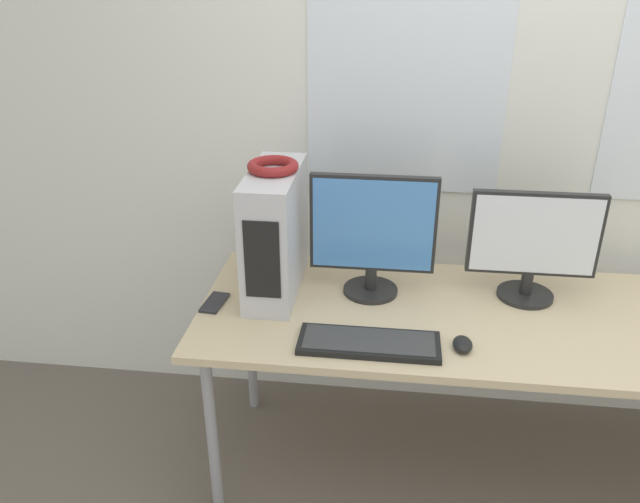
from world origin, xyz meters
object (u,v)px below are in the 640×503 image
headphones (273,166)px  cell_phone (215,303)px  monitor_main (373,233)px  mouse (463,344)px  pc_tower (275,232)px  monitor_right_near (533,244)px  keyboard (369,343)px

headphones → cell_phone: (-0.20, -0.14, -0.47)m
monitor_main → mouse: (0.31, -0.33, -0.22)m
pc_tower → headphones: bearing=90.0°
monitor_main → cell_phone: 0.61m
pc_tower → monitor_right_near: pc_tower is taller
pc_tower → cell_phone: pc_tower is taller
headphones → keyboard: headphones is taller
pc_tower → headphones: (0.00, 0.00, 0.25)m
pc_tower → monitor_main: pc_tower is taller
monitor_right_near → cell_phone: bearing=-170.4°
pc_tower → headphones: size_ratio=2.59×
headphones → cell_phone: 0.53m
pc_tower → mouse: bearing=-25.6°
pc_tower → mouse: (0.65, -0.31, -0.21)m
headphones → cell_phone: headphones is taller
monitor_main → mouse: monitor_main is taller
mouse → monitor_main: bearing=133.0°
headphones → monitor_right_near: (0.91, 0.05, -0.26)m
headphones → monitor_main: (0.35, 0.01, -0.24)m
keyboard → cell_phone: 0.59m
headphones → monitor_right_near: size_ratio=0.39×
monitor_right_near → mouse: size_ratio=4.84×
pc_tower → headphones: 0.25m
cell_phone → monitor_right_near: bearing=15.8°
keyboard → mouse: (0.29, 0.02, 0.00)m
monitor_right_near → keyboard: (-0.55, -0.39, -0.20)m
cell_phone → monitor_main: bearing=21.8°
monitor_main → cell_phone: monitor_main is taller
pc_tower → monitor_main: bearing=2.5°
monitor_main → keyboard: (0.01, -0.35, -0.23)m
headphones → cell_phone: size_ratio=1.20×
keyboard → cell_phone: (-0.56, 0.20, -0.01)m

